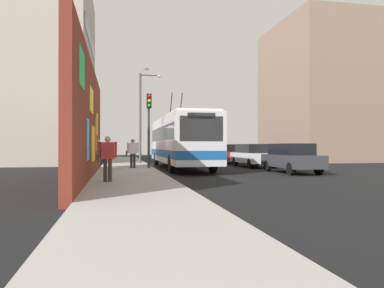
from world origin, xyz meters
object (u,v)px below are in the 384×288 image
Objects in this scene: city_bus at (180,140)px; parked_car_dark_gray at (291,157)px; pedestrian_midblock at (133,151)px; street_lamp at (143,112)px; parked_car_navy at (211,152)px; traffic_light at (149,118)px; pedestrian_near_wall at (107,155)px; parked_car_red at (229,153)px; parked_car_white at (253,155)px.

city_bus is 7.33m from parked_car_dark_gray.
pedestrian_midblock is 7.00m from street_lamp.
traffic_light is (-13.90, 7.35, 2.26)m from parked_car_navy.
parked_car_dark_gray is 0.63× the size of street_lamp.
traffic_light is (-0.34, -0.93, 1.93)m from pedestrian_midblock.
traffic_light reaches higher than parked_car_navy.
pedestrian_near_wall is at bearing 171.19° from street_lamp.
parked_car_red is 18.34m from pedestrian_near_wall.
parked_car_white is (5.61, -0.00, 0.00)m from parked_car_dark_gray.
parked_car_dark_gray is at bearing 180.00° from parked_car_white.
parked_car_white is 11.70m from parked_car_navy.
parked_car_navy is at bearing -23.02° from city_bus.
traffic_light is at bearing 152.13° from parked_car_navy.
city_bus is 3.00m from traffic_light.
parked_car_dark_gray is 5.61m from parked_car_white.
city_bus is at bearing -24.31° from pedestrian_near_wall.
traffic_light is (-1.66, 2.15, 1.27)m from city_bus.
city_bus is 5.84m from street_lamp.
street_lamp is (6.63, -0.08, 0.99)m from traffic_light.
parked_car_navy is 1.07× the size of traffic_light.
pedestrian_near_wall reaches higher than parked_car_dark_gray.
pedestrian_near_wall is at bearing 164.62° from traffic_light.
pedestrian_midblock is at bearing 113.20° from city_bus.
traffic_light is at bearing 179.34° from street_lamp.
parked_car_dark_gray is 0.91× the size of parked_car_red.
parked_car_red is at bearing -40.51° from city_bus.
pedestrian_midblock is 0.25× the size of street_lamp.
parked_car_red is 2.78× the size of pedestrian_midblock.
parked_car_dark_gray is (-5.07, -5.20, -1.00)m from city_bus.
pedestrian_near_wall is (-8.26, 1.25, -0.03)m from pedestrian_midblock.
city_bus is at bearing 156.98° from parked_car_navy.
parked_car_dark_gray is 9.09m from pedestrian_midblock.
pedestrian_near_wall is 0.38× the size of traffic_light.
parked_car_red is 6.15m from parked_car_navy.
street_lamp is at bearing -0.66° from traffic_light.
city_bus reaches higher than parked_car_red.
traffic_light is at bearing -15.38° from pedestrian_near_wall.
pedestrian_near_wall is (-10.12, 9.53, 0.29)m from parked_car_white.
pedestrian_midblock is (-13.56, 8.28, 0.32)m from parked_car_navy.
city_bus is 7.20× the size of pedestrian_midblock.
pedestrian_near_wall is at bearing 148.69° from parked_car_red.
parked_car_white is 9.11m from street_lamp.
city_bus is 13.33m from parked_car_navy.
pedestrian_near_wall is at bearing 171.39° from pedestrian_midblock.
traffic_light is 0.64× the size of street_lamp.
parked_car_dark_gray is at bearing -144.07° from street_lamp.
pedestrian_near_wall is at bearing 115.33° from parked_car_dark_gray.
parked_car_red is (5.54, 0.00, 0.00)m from parked_car_white.
parked_car_red is at bearing 0.00° from parked_car_white.
pedestrian_midblock is at bearing 102.66° from parked_car_white.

